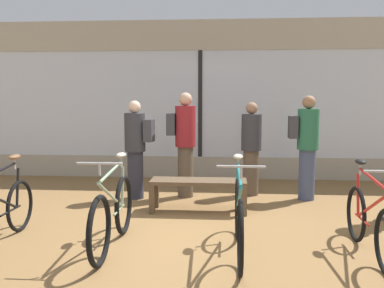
{
  "coord_description": "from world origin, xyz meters",
  "views": [
    {
      "loc": [
        0.52,
        -4.91,
        1.7
      ],
      "look_at": [
        0.0,
        1.66,
        0.95
      ],
      "focal_mm": 40.0,
      "sensor_mm": 36.0,
      "label": 1
    }
  ],
  "objects_px": {
    "bicycle_far_right": "(370,222)",
    "display_bench": "(198,186)",
    "customer_mid_floor": "(251,147)",
    "bicycle_right": "(239,217)",
    "customer_near_bench": "(184,141)",
    "customer_by_window": "(136,146)",
    "bicycle_left": "(113,213)",
    "customer_near_rack": "(306,144)"
  },
  "relations": [
    {
      "from": "bicycle_far_right",
      "to": "display_bench",
      "type": "relative_size",
      "value": 1.17
    },
    {
      "from": "customer_mid_floor",
      "to": "bicycle_right",
      "type": "bearing_deg",
      "value": -95.94
    },
    {
      "from": "bicycle_far_right",
      "to": "customer_mid_floor",
      "type": "relative_size",
      "value": 1.03
    },
    {
      "from": "bicycle_right",
      "to": "customer_near_bench",
      "type": "height_order",
      "value": "customer_near_bench"
    },
    {
      "from": "display_bench",
      "to": "bicycle_far_right",
      "type": "bearing_deg",
      "value": -40.07
    },
    {
      "from": "bicycle_right",
      "to": "customer_near_bench",
      "type": "bearing_deg",
      "value": 107.93
    },
    {
      "from": "display_bench",
      "to": "customer_by_window",
      "type": "bearing_deg",
      "value": 145.76
    },
    {
      "from": "display_bench",
      "to": "customer_near_bench",
      "type": "relative_size",
      "value": 0.8
    },
    {
      "from": "display_bench",
      "to": "bicycle_right",
      "type": "bearing_deg",
      "value": -72.08
    },
    {
      "from": "bicycle_left",
      "to": "customer_mid_floor",
      "type": "bearing_deg",
      "value": 58.18
    },
    {
      "from": "bicycle_far_right",
      "to": "customer_by_window",
      "type": "bearing_deg",
      "value": 141.92
    },
    {
      "from": "bicycle_right",
      "to": "display_bench",
      "type": "height_order",
      "value": "bicycle_right"
    },
    {
      "from": "bicycle_left",
      "to": "customer_near_bench",
      "type": "relative_size",
      "value": 1.0
    },
    {
      "from": "bicycle_right",
      "to": "customer_near_bench",
      "type": "xyz_separation_m",
      "value": [
        -0.83,
        2.57,
        0.53
      ]
    },
    {
      "from": "customer_by_window",
      "to": "customer_near_bench",
      "type": "relative_size",
      "value": 0.92
    },
    {
      "from": "display_bench",
      "to": "customer_near_rack",
      "type": "bearing_deg",
      "value": 27.04
    },
    {
      "from": "bicycle_left",
      "to": "bicycle_right",
      "type": "height_order",
      "value": "bicycle_right"
    },
    {
      "from": "customer_near_rack",
      "to": "customer_by_window",
      "type": "height_order",
      "value": "customer_near_rack"
    },
    {
      "from": "bicycle_far_right",
      "to": "display_bench",
      "type": "height_order",
      "value": "bicycle_far_right"
    },
    {
      "from": "bicycle_left",
      "to": "customer_near_rack",
      "type": "distance_m",
      "value": 3.57
    },
    {
      "from": "customer_near_bench",
      "to": "customer_near_rack",
      "type": "bearing_deg",
      "value": -1.25
    },
    {
      "from": "bicycle_left",
      "to": "customer_near_rack",
      "type": "height_order",
      "value": "customer_near_rack"
    },
    {
      "from": "customer_mid_floor",
      "to": "bicycle_far_right",
      "type": "bearing_deg",
      "value": -68.3
    },
    {
      "from": "customer_by_window",
      "to": "customer_near_bench",
      "type": "xyz_separation_m",
      "value": [
        0.78,
        0.18,
        0.08
      ]
    },
    {
      "from": "bicycle_far_right",
      "to": "customer_by_window",
      "type": "relative_size",
      "value": 1.01
    },
    {
      "from": "bicycle_far_right",
      "to": "customer_near_rack",
      "type": "height_order",
      "value": "customer_near_rack"
    },
    {
      "from": "customer_near_rack",
      "to": "customer_mid_floor",
      "type": "distance_m",
      "value": 0.92
    },
    {
      "from": "bicycle_right",
      "to": "customer_near_rack",
      "type": "xyz_separation_m",
      "value": [
        1.16,
        2.53,
        0.51
      ]
    },
    {
      "from": "customer_by_window",
      "to": "customer_mid_floor",
      "type": "bearing_deg",
      "value": 11.92
    },
    {
      "from": "bicycle_right",
      "to": "customer_near_rack",
      "type": "height_order",
      "value": "customer_near_rack"
    },
    {
      "from": "customer_near_rack",
      "to": "customer_near_bench",
      "type": "distance_m",
      "value": 2.0
    },
    {
      "from": "bicycle_left",
      "to": "display_bench",
      "type": "distance_m",
      "value": 1.8
    },
    {
      "from": "bicycle_right",
      "to": "customer_by_window",
      "type": "distance_m",
      "value": 2.91
    },
    {
      "from": "bicycle_left",
      "to": "customer_by_window",
      "type": "distance_m",
      "value": 2.37
    },
    {
      "from": "bicycle_left",
      "to": "customer_by_window",
      "type": "xyz_separation_m",
      "value": [
        -0.22,
        2.31,
        0.48
      ]
    },
    {
      "from": "customer_by_window",
      "to": "customer_mid_floor",
      "type": "relative_size",
      "value": 1.02
    },
    {
      "from": "customer_near_rack",
      "to": "customer_mid_floor",
      "type": "bearing_deg",
      "value": 163.29
    },
    {
      "from": "bicycle_far_right",
      "to": "customer_near_bench",
      "type": "relative_size",
      "value": 0.93
    },
    {
      "from": "bicycle_right",
      "to": "customer_by_window",
      "type": "relative_size",
      "value": 1.12
    },
    {
      "from": "bicycle_right",
      "to": "display_bench",
      "type": "relative_size",
      "value": 1.29
    },
    {
      "from": "display_bench",
      "to": "customer_mid_floor",
      "type": "height_order",
      "value": "customer_mid_floor"
    },
    {
      "from": "customer_near_bench",
      "to": "bicycle_right",
      "type": "bearing_deg",
      "value": -72.07
    }
  ]
}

